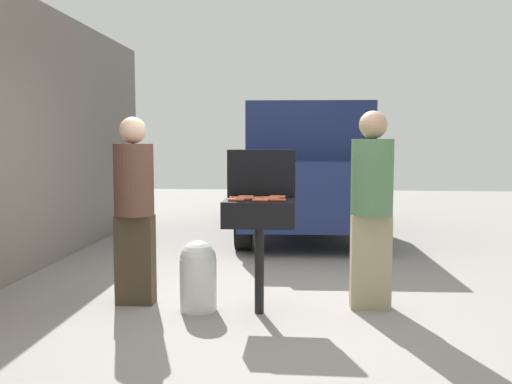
% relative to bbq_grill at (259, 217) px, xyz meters
% --- Properties ---
extents(ground_plane, '(24.00, 24.00, 0.00)m').
position_rel_bbq_grill_xyz_m(ground_plane, '(-0.09, 0.17, -0.83)').
color(ground_plane, gray).
extents(house_wall_side, '(0.24, 8.00, 3.07)m').
position_rel_bbq_grill_xyz_m(house_wall_side, '(-2.75, 1.17, 0.70)').
color(house_wall_side, slate).
rests_on(house_wall_side, ground).
extents(bbq_grill, '(0.60, 0.44, 0.98)m').
position_rel_bbq_grill_xyz_m(bbq_grill, '(0.00, 0.00, 0.00)').
color(bbq_grill, black).
rests_on(bbq_grill, ground).
extents(grill_lid_open, '(0.60, 0.05, 0.42)m').
position_rel_bbq_grill_xyz_m(grill_lid_open, '(0.00, 0.22, 0.36)').
color(grill_lid_open, black).
rests_on(grill_lid_open, bbq_grill).
extents(hot_dog_0, '(0.13, 0.04, 0.03)m').
position_rel_bbq_grill_xyz_m(hot_dog_0, '(0.11, -0.02, 0.16)').
color(hot_dog_0, '#B74C33').
rests_on(hot_dog_0, bbq_grill).
extents(hot_dog_1, '(0.13, 0.03, 0.03)m').
position_rel_bbq_grill_xyz_m(hot_dog_1, '(0.14, 0.09, 0.16)').
color(hot_dog_1, '#C6593D').
rests_on(hot_dog_1, bbq_grill).
extents(hot_dog_2, '(0.13, 0.03, 0.03)m').
position_rel_bbq_grill_xyz_m(hot_dog_2, '(0.16, -0.14, 0.16)').
color(hot_dog_2, '#AD4228').
rests_on(hot_dog_2, bbq_grill).
extents(hot_dog_3, '(0.13, 0.03, 0.03)m').
position_rel_bbq_grill_xyz_m(hot_dog_3, '(-0.11, -0.02, 0.16)').
color(hot_dog_3, '#B74C33').
rests_on(hot_dog_3, bbq_grill).
extents(hot_dog_4, '(0.13, 0.03, 0.03)m').
position_rel_bbq_grill_xyz_m(hot_dog_4, '(-0.14, -0.06, 0.16)').
color(hot_dog_4, '#AD4228').
rests_on(hot_dog_4, bbq_grill).
extents(hot_dog_5, '(0.13, 0.04, 0.03)m').
position_rel_bbq_grill_xyz_m(hot_dog_5, '(0.04, -0.10, 0.16)').
color(hot_dog_5, '#B74C33').
rests_on(hot_dog_5, bbq_grill).
extents(hot_dog_6, '(0.13, 0.03, 0.03)m').
position_rel_bbq_grill_xyz_m(hot_dog_6, '(-0.18, -0.14, 0.16)').
color(hot_dog_6, '#B74C33').
rests_on(hot_dog_6, bbq_grill).
extents(hot_dog_7, '(0.13, 0.03, 0.03)m').
position_rel_bbq_grill_xyz_m(hot_dog_7, '(0.09, 0.04, 0.16)').
color(hot_dog_7, '#AD4228').
rests_on(hot_dog_7, bbq_grill).
extents(hot_dog_8, '(0.13, 0.03, 0.03)m').
position_rel_bbq_grill_xyz_m(hot_dog_8, '(0.02, -0.15, 0.16)').
color(hot_dog_8, '#C6593D').
rests_on(hot_dog_8, bbq_grill).
extents(hot_dog_9, '(0.13, 0.04, 0.03)m').
position_rel_bbq_grill_xyz_m(hot_dog_9, '(-0.12, 0.11, 0.16)').
color(hot_dog_9, '#C6593D').
rests_on(hot_dog_9, bbq_grill).
extents(hot_dog_10, '(0.13, 0.03, 0.03)m').
position_rel_bbq_grill_xyz_m(hot_dog_10, '(-0.04, 0.01, 0.16)').
color(hot_dog_10, '#B74C33').
rests_on(hot_dog_10, bbq_grill).
extents(hot_dog_11, '(0.13, 0.03, 0.03)m').
position_rel_bbq_grill_xyz_m(hot_dog_11, '(-0.19, 0.01, 0.16)').
color(hot_dog_11, '#B74C33').
rests_on(hot_dog_11, bbq_grill).
extents(hot_dog_12, '(0.13, 0.03, 0.03)m').
position_rel_bbq_grill_xyz_m(hot_dog_12, '(0.15, 0.14, 0.16)').
color(hot_dog_12, '#C6593D').
rests_on(hot_dog_12, bbq_grill).
extents(propane_tank, '(0.32, 0.32, 0.62)m').
position_rel_bbq_grill_xyz_m(propane_tank, '(-0.54, 0.04, -0.51)').
color(propane_tank, silver).
rests_on(propane_tank, ground).
extents(person_left, '(0.35, 0.35, 1.69)m').
position_rel_bbq_grill_xyz_m(person_left, '(-1.14, 0.20, 0.08)').
color(person_left, '#3F3323').
rests_on(person_left, ground).
extents(person_right, '(0.36, 0.36, 1.73)m').
position_rel_bbq_grill_xyz_m(person_right, '(0.97, 0.24, 0.11)').
color(person_right, gray).
rests_on(person_right, ground).
extents(parked_minivan, '(2.16, 4.47, 2.02)m').
position_rel_bbq_grill_xyz_m(parked_minivan, '(0.42, 4.30, 0.19)').
color(parked_minivan, navy).
rests_on(parked_minivan, ground).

